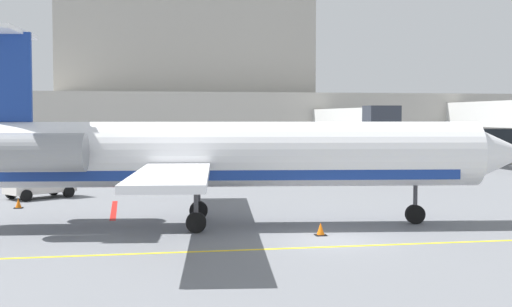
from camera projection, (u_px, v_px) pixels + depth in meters
The scene contains 9 objects.
ground at pixel (331, 241), 28.44m from camera, with size 120.00×120.00×0.11m.
terminal_building at pixel (227, 104), 73.74m from camera, with size 66.85×11.78×18.19m.
jet_bridge_west at pixel (351, 123), 59.84m from camera, with size 2.40×18.14×5.86m.
jet_bridge_east at pixel (506, 115), 61.94m from camera, with size 2.40×19.13×6.56m.
regional_jet at pixel (211, 155), 31.99m from camera, with size 29.88×22.62×8.95m.
belt_loader at pixel (46, 182), 43.19m from camera, with size 4.37×3.85×2.04m.
fuel_tank at pixel (98, 163), 52.73m from camera, with size 7.52×3.02×2.71m.
safety_cone_alpha at pixel (321, 230), 29.49m from camera, with size 0.47×0.47×0.55m.
safety_cone_bravo at pixel (18, 204), 38.20m from camera, with size 0.47×0.47×0.55m.
Camera 1 is at (-8.21, -27.16, 5.07)m, focal length 48.76 mm.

